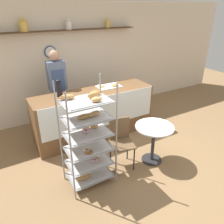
# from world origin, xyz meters

# --- Properties ---
(ground_plane) EXTENTS (14.00, 14.00, 0.00)m
(ground_plane) POSITION_xyz_m (0.00, 0.00, 0.00)
(ground_plane) COLOR olive
(back_wall) EXTENTS (10.00, 0.30, 2.70)m
(back_wall) POSITION_xyz_m (-0.00, 2.43, 1.36)
(back_wall) COLOR beige
(back_wall) RESTS_ON ground_plane
(display_counter) EXTENTS (2.53, 0.70, 1.01)m
(display_counter) POSITION_xyz_m (0.00, 1.15, 0.51)
(display_counter) COLOR brown
(display_counter) RESTS_ON ground_plane
(pastry_rack) EXTENTS (0.72, 0.50, 1.68)m
(pastry_rack) POSITION_xyz_m (-0.71, -0.10, 0.79)
(pastry_rack) COLOR gray
(pastry_rack) RESTS_ON ground_plane
(person_worker) EXTENTS (0.36, 0.23, 1.79)m
(person_worker) POSITION_xyz_m (-0.56, 1.76, 1.00)
(person_worker) COLOR #282833
(person_worker) RESTS_ON ground_plane
(cafe_table) EXTENTS (0.67, 0.67, 0.71)m
(cafe_table) POSITION_xyz_m (0.50, -0.19, 0.54)
(cafe_table) COLOR #262628
(cafe_table) RESTS_ON ground_plane
(cafe_chair) EXTENTS (0.46, 0.46, 0.87)m
(cafe_chair) POSITION_xyz_m (-0.04, 0.03, 0.54)
(cafe_chair) COLOR black
(cafe_chair) RESTS_ON ground_plane
(coffee_carafe) EXTENTS (0.11, 0.11, 0.34)m
(coffee_carafe) POSITION_xyz_m (-0.68, 1.23, 1.17)
(coffee_carafe) COLOR black
(coffee_carafe) RESTS_ON display_counter
(donut_tray_counter) EXTENTS (0.51, 0.34, 0.05)m
(donut_tray_counter) POSITION_xyz_m (0.40, 1.25, 1.03)
(donut_tray_counter) COLOR silver
(donut_tray_counter) RESTS_ON display_counter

